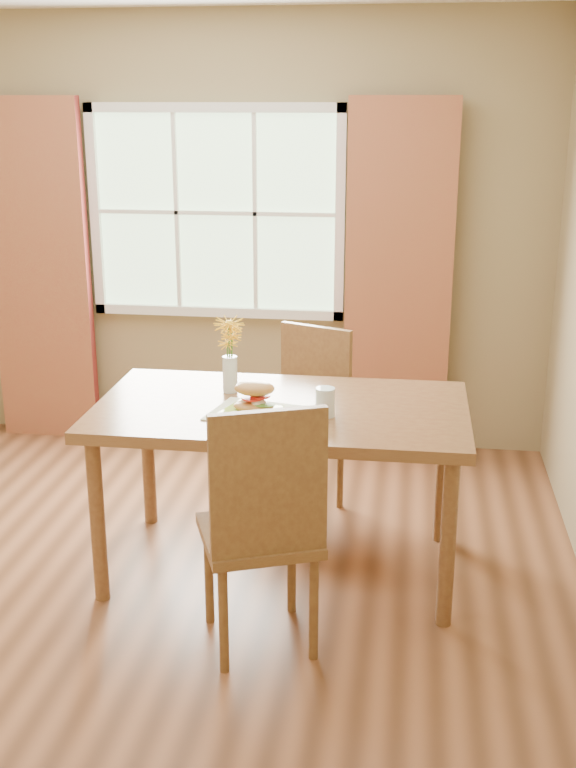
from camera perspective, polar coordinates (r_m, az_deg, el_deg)
The scene contains 12 objects.
room at distance 3.97m, azimuth -10.36°, elevation 5.31°, with size 4.24×3.84×2.74m.
window at distance 5.73m, azimuth -4.59°, elevation 10.79°, with size 1.62×0.06×1.32m.
curtain_left at distance 6.06m, azimuth -15.44°, elevation 6.75°, with size 0.65×0.08×2.20m, color maroon.
curtain_right at distance 5.57m, azimuth 7.02°, elevation 6.34°, with size 0.65×0.08×2.20m, color maroon.
dining_table at distance 4.16m, azimuth -0.44°, elevation -2.49°, with size 1.71×0.97×0.83m.
chair_near at distance 3.57m, azimuth -1.56°, elevation -8.67°, with size 0.59×0.59×1.09m.
chair_far at distance 4.87m, azimuth 1.17°, elevation -1.81°, with size 0.55×0.55×1.02m.
placemat at distance 4.01m, azimuth -1.68°, elevation -1.91°, with size 0.45×0.33×0.01m, color silver.
plate at distance 4.00m, azimuth -2.41°, elevation -1.85°, with size 0.22×0.22×0.01m, color #9DCB32.
croissant_sandwich at distance 3.98m, azimuth -2.15°, elevation -0.82°, with size 0.19×0.13×0.14m.
water_glass at distance 3.98m, azimuth 2.37°, elevation -1.20°, with size 0.09×0.09×0.13m.
flower_vase at distance 4.27m, azimuth -3.72°, elevation 2.41°, with size 0.15×0.15×0.36m.
Camera 1 is at (1.24, -3.68, 2.18)m, focal length 42.00 mm.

